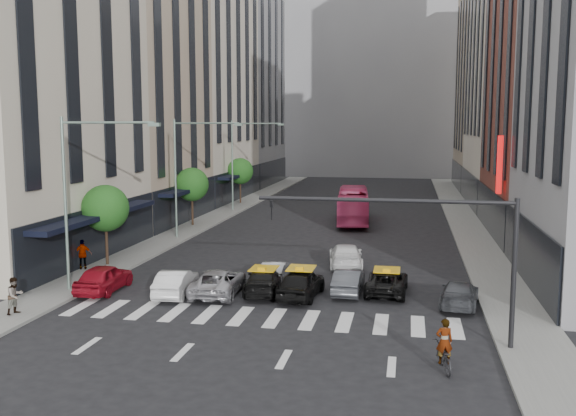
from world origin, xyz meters
The scene contains 34 objects.
ground centered at (0.00, 0.00, 0.00)m, with size 160.00×160.00×0.00m, color black.
sidewalk_left centered at (-11.50, 30.00, 0.07)m, with size 3.00×96.00×0.15m, color slate.
sidewalk_right centered at (11.50, 30.00, 0.07)m, with size 3.00×96.00×0.15m, color slate.
building_left_a centered at (-17.00, 11.00, 14.00)m, with size 8.00×18.00×28.00m, color beige.
building_left_b centered at (-17.00, 28.00, 12.00)m, with size 8.00×16.00×24.00m, color tan.
building_left_c centered at (-17.00, 46.00, 18.00)m, with size 8.00×20.00×36.00m, color beige.
building_left_d centered at (-17.00, 65.00, 15.00)m, with size 8.00×18.00×30.00m, color gray.
building_right_b centered at (17.00, 27.00, 13.00)m, with size 8.00×18.00×26.00m, color brown.
building_right_c centered at (17.00, 46.00, 20.00)m, with size 8.00×20.00×40.00m, color beige.
building_right_d centered at (17.00, 65.00, 14.00)m, with size 8.00×18.00×28.00m, color tan.
building_far centered at (0.00, 85.00, 18.00)m, with size 30.00×10.00×36.00m, color gray.
tree_near centered at (-11.80, 10.00, 3.65)m, with size 2.88×2.88×4.95m.
tree_mid centered at (-11.80, 26.00, 3.65)m, with size 2.88×2.88×4.95m.
tree_far centered at (-11.80, 42.00, 3.65)m, with size 2.88×2.88×4.95m.
streetlamp_near centered at (-10.04, 4.00, 5.90)m, with size 5.38×0.25×9.00m.
streetlamp_mid centered at (-10.04, 20.00, 5.90)m, with size 5.38×0.25×9.00m.
streetlamp_far centered at (-10.04, 36.00, 5.90)m, with size 5.38×0.25×9.00m.
traffic_signal centered at (7.69, -1.00, 4.47)m, with size 10.10×0.20×6.00m.
liberty_sign centered at (12.60, 20.00, 6.00)m, with size 0.30×0.70×4.00m.
car_red centered at (-9.20, 4.38, 0.74)m, with size 1.75×4.35×1.48m, color maroon.
car_white_front centered at (-5.20, 4.37, 0.68)m, with size 1.44×4.12×1.36m, color silver.
car_silver centered at (-3.12, 4.94, 0.67)m, with size 2.23×4.83×1.34m, color #A6A5AA.
taxi_left centered at (-0.84, 5.65, 0.65)m, with size 1.82×4.47×1.30m, color black.
taxi_center centered at (1.20, 5.17, 0.75)m, with size 1.77×4.41×1.50m, color black.
car_grey_mid centered at (3.49, 6.44, 0.65)m, with size 1.37×3.92×1.29m, color #3D3F44.
taxi_right centered at (5.45, 6.78, 0.62)m, with size 2.05×4.44×1.23m, color black.
car_grey_curb centered at (9.00, 5.10, 0.61)m, with size 1.71×4.20×1.22m, color #404247.
car_row2_left centered at (-0.69, 7.98, 0.62)m, with size 1.30×3.73×1.23m, color #A7A8AC.
car_row2_right centered at (2.74, 12.70, 0.71)m, with size 1.99×4.89×1.42m, color white.
bus centered at (1.62, 30.81, 1.54)m, with size 2.59×11.08×3.09m, color #E9447E.
motorcycle centered at (7.84, -3.50, 0.50)m, with size 0.67×1.91×1.00m, color black.
rider centered at (7.84, -3.50, 1.84)m, with size 0.61×0.40×1.66m, color gray.
pedestrian_near centered at (-11.09, -0.54, 1.00)m, with size 0.83×0.65×1.71m, color gray.
pedestrian_far centered at (-12.60, 8.48, 1.04)m, with size 1.05×0.44×1.79m, color gray.
Camera 1 is at (6.44, -26.20, 8.76)m, focal length 40.00 mm.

